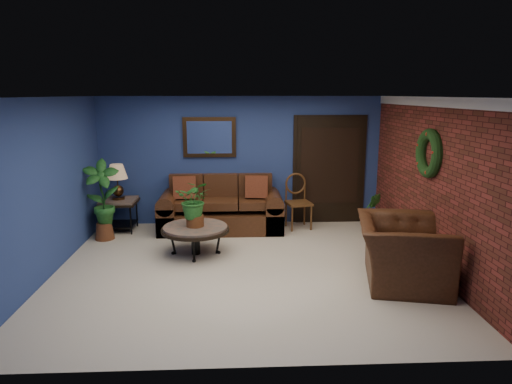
{
  "coord_description": "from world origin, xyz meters",
  "views": [
    {
      "loc": [
        -0.12,
        -6.38,
        2.55
      ],
      "look_at": [
        0.21,
        0.55,
        1.05
      ],
      "focal_mm": 32.0,
      "sensor_mm": 36.0,
      "label": 1
    }
  ],
  "objects_px": {
    "sofa": "(221,211)",
    "side_chair": "(297,197)",
    "coffee_table": "(195,230)",
    "end_table": "(119,207)",
    "table_lamp": "(117,178)",
    "armchair": "(402,252)"
  },
  "relations": [
    {
      "from": "end_table",
      "to": "armchair",
      "type": "bearing_deg",
      "value": -30.71
    },
    {
      "from": "end_table",
      "to": "table_lamp",
      "type": "bearing_deg",
      "value": -63.43
    },
    {
      "from": "armchair",
      "to": "table_lamp",
      "type": "bearing_deg",
      "value": 71.77
    },
    {
      "from": "end_table",
      "to": "armchair",
      "type": "xyz_separation_m",
      "value": [
        4.45,
        -2.64,
        -0.03
      ]
    },
    {
      "from": "sofa",
      "to": "end_table",
      "type": "bearing_deg",
      "value": -178.89
    },
    {
      "from": "side_chair",
      "to": "armchair",
      "type": "bearing_deg",
      "value": -79.64
    },
    {
      "from": "table_lamp",
      "to": "sofa",
      "type": "bearing_deg",
      "value": 1.11
    },
    {
      "from": "table_lamp",
      "to": "side_chair",
      "type": "bearing_deg",
      "value": 1.29
    },
    {
      "from": "sofa",
      "to": "side_chair",
      "type": "height_order",
      "value": "side_chair"
    },
    {
      "from": "sofa",
      "to": "coffee_table",
      "type": "bearing_deg",
      "value": -104.96
    },
    {
      "from": "end_table",
      "to": "table_lamp",
      "type": "xyz_separation_m",
      "value": [
        0.0,
        -0.0,
        0.55
      ]
    },
    {
      "from": "end_table",
      "to": "side_chair",
      "type": "height_order",
      "value": "side_chair"
    },
    {
      "from": "sofa",
      "to": "end_table",
      "type": "xyz_separation_m",
      "value": [
        -1.91,
        -0.04,
        0.13
      ]
    },
    {
      "from": "sofa",
      "to": "table_lamp",
      "type": "distance_m",
      "value": 2.03
    },
    {
      "from": "end_table",
      "to": "side_chair",
      "type": "bearing_deg",
      "value": 1.29
    },
    {
      "from": "coffee_table",
      "to": "end_table",
      "type": "distance_m",
      "value": 2.06
    },
    {
      "from": "table_lamp",
      "to": "armchair",
      "type": "bearing_deg",
      "value": -30.71
    },
    {
      "from": "table_lamp",
      "to": "armchair",
      "type": "height_order",
      "value": "table_lamp"
    },
    {
      "from": "coffee_table",
      "to": "table_lamp",
      "type": "relative_size",
      "value": 1.71
    },
    {
      "from": "sofa",
      "to": "side_chair",
      "type": "xyz_separation_m",
      "value": [
        1.47,
        0.04,
        0.25
      ]
    },
    {
      "from": "side_chair",
      "to": "sofa",
      "type": "bearing_deg",
      "value": 170.44
    },
    {
      "from": "sofa",
      "to": "coffee_table",
      "type": "distance_m",
      "value": 1.46
    }
  ]
}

